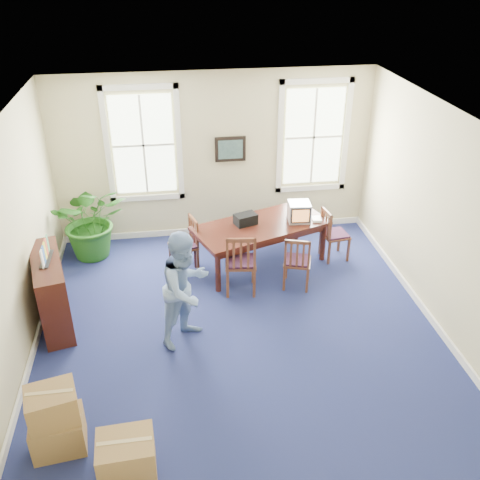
{
  "coord_description": "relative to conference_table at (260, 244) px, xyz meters",
  "views": [
    {
      "loc": [
        -0.91,
        -6.29,
        5.14
      ],
      "look_at": [
        0.1,
        0.6,
        1.25
      ],
      "focal_mm": 40.0,
      "sensor_mm": 36.0,
      "label": 1
    }
  ],
  "objects": [
    {
      "name": "floor",
      "position": [
        -0.66,
        -1.91,
        -0.4
      ],
      "size": [
        6.5,
        6.5,
        0.0
      ],
      "primitive_type": "plane",
      "color": "navy",
      "rests_on": "ground"
    },
    {
      "name": "ceiling",
      "position": [
        -0.66,
        -1.91,
        2.8
      ],
      "size": [
        6.5,
        6.5,
        0.0
      ],
      "primitive_type": "plane",
      "rotation": [
        3.14,
        0.0,
        0.0
      ],
      "color": "white",
      "rests_on": "ground"
    },
    {
      "name": "wall_back",
      "position": [
        -0.66,
        1.34,
        1.2
      ],
      "size": [
        6.5,
        0.0,
        6.5
      ],
      "primitive_type": "plane",
      "rotation": [
        1.57,
        0.0,
        0.0
      ],
      "color": "beige",
      "rests_on": "ground"
    },
    {
      "name": "wall_front",
      "position": [
        -0.66,
        -5.16,
        1.2
      ],
      "size": [
        6.5,
        0.0,
        6.5
      ],
      "primitive_type": "plane",
      "rotation": [
        -1.57,
        0.0,
        0.0
      ],
      "color": "beige",
      "rests_on": "ground"
    },
    {
      "name": "wall_left",
      "position": [
        -3.66,
        -1.91,
        1.2
      ],
      "size": [
        0.0,
        6.5,
        6.5
      ],
      "primitive_type": "plane",
      "rotation": [
        1.57,
        0.0,
        1.57
      ],
      "color": "beige",
      "rests_on": "ground"
    },
    {
      "name": "wall_right",
      "position": [
        2.34,
        -1.91,
        1.2
      ],
      "size": [
        0.0,
        6.5,
        6.5
      ],
      "primitive_type": "plane",
      "rotation": [
        1.57,
        0.0,
        -1.57
      ],
      "color": "beige",
      "rests_on": "ground"
    },
    {
      "name": "baseboard_back",
      "position": [
        -0.66,
        1.31,
        -0.34
      ],
      "size": [
        6.0,
        0.04,
        0.12
      ],
      "primitive_type": "cube",
      "color": "white",
      "rests_on": "ground"
    },
    {
      "name": "baseboard_left",
      "position": [
        -3.63,
        -1.91,
        -0.34
      ],
      "size": [
        0.04,
        6.5,
        0.12
      ],
      "primitive_type": "cube",
      "color": "white",
      "rests_on": "ground"
    },
    {
      "name": "baseboard_right",
      "position": [
        2.31,
        -1.91,
        -0.34
      ],
      "size": [
        0.04,
        6.5,
        0.12
      ],
      "primitive_type": "cube",
      "color": "white",
      "rests_on": "ground"
    },
    {
      "name": "window_left",
      "position": [
        -1.96,
        1.32,
        1.5
      ],
      "size": [
        1.4,
        0.12,
        2.2
      ],
      "primitive_type": null,
      "color": "white",
      "rests_on": "ground"
    },
    {
      "name": "window_right",
      "position": [
        1.24,
        1.32,
        1.5
      ],
      "size": [
        1.4,
        0.12,
        2.2
      ],
      "primitive_type": null,
      "color": "white",
      "rests_on": "ground"
    },
    {
      "name": "wall_picture",
      "position": [
        -0.36,
        1.29,
        1.35
      ],
      "size": [
        0.58,
        0.06,
        0.48
      ],
      "primitive_type": null,
      "color": "black",
      "rests_on": "ground"
    },
    {
      "name": "conference_table",
      "position": [
        0.0,
        0.0,
        0.0
      ],
      "size": [
        2.57,
        1.81,
        0.8
      ],
      "primitive_type": null,
      "rotation": [
        0.0,
        0.0,
        0.35
      ],
      "color": "#3D1710",
      "rests_on": "ground"
    },
    {
      "name": "crt_tv",
      "position": [
        0.69,
        0.05,
        0.57
      ],
      "size": [
        0.41,
        0.44,
        0.34
      ],
      "primitive_type": null,
      "rotation": [
        0.0,
        0.0,
        -0.08
      ],
      "color": "#B7B7BC",
      "rests_on": "conference_table"
    },
    {
      "name": "game_console",
      "position": [
        1.01,
        0.0,
        0.42
      ],
      "size": [
        0.19,
        0.22,
        0.05
      ],
      "primitive_type": "cube",
      "rotation": [
        0.0,
        0.0,
        -0.15
      ],
      "color": "white",
      "rests_on": "conference_table"
    },
    {
      "name": "equipment_bag",
      "position": [
        -0.27,
        0.05,
        0.49
      ],
      "size": [
        0.44,
        0.36,
        0.19
      ],
      "primitive_type": "cube",
      "rotation": [
        0.0,
        0.0,
        0.34
      ],
      "color": "black",
      "rests_on": "conference_table"
    },
    {
      "name": "chair_near_left",
      "position": [
        -0.48,
        -0.8,
        0.16
      ],
      "size": [
        0.56,
        0.56,
        1.12
      ],
      "primitive_type": null,
      "rotation": [
        0.0,
        0.0,
        3.02
      ],
      "color": "brown",
      "rests_on": "ground"
    },
    {
      "name": "chair_near_right",
      "position": [
        0.48,
        -0.8,
        0.09
      ],
      "size": [
        0.56,
        0.56,
        0.98
      ],
      "primitive_type": null,
      "rotation": [
        0.0,
        0.0,
        2.83
      ],
      "color": "brown",
      "rests_on": "ground"
    },
    {
      "name": "chair_end_left",
      "position": [
        -1.38,
        0.0,
        0.09
      ],
      "size": [
        0.55,
        0.55,
        0.98
      ],
      "primitive_type": null,
      "rotation": [
        0.0,
        0.0,
        -1.28
      ],
      "color": "brown",
      "rests_on": "ground"
    },
    {
      "name": "chair_end_right",
      "position": [
        1.38,
        0.0,
        0.1
      ],
      "size": [
        0.5,
        0.5,
        0.99
      ],
      "primitive_type": null,
      "rotation": [
        0.0,
        0.0,
        1.71
      ],
      "color": "brown",
      "rests_on": "ground"
    },
    {
      "name": "man",
      "position": [
        -1.43,
        -1.92,
        0.48
      ],
      "size": [
        1.08,
        1.07,
        1.76
      ],
      "primitive_type": "imported",
      "rotation": [
        0.0,
        0.0,
        0.76
      ],
      "color": "#7999CC",
      "rests_on": "ground"
    },
    {
      "name": "credenza",
      "position": [
        -3.41,
        -1.24,
        0.16
      ],
      "size": [
        0.74,
        1.49,
        1.12
      ],
      "primitive_type": "cube",
      "rotation": [
        0.0,
        0.0,
        0.24
      ],
      "color": "#3D1710",
      "rests_on": "ground"
    },
    {
      "name": "brochure_rack",
      "position": [
        -3.39,
        -1.24,
        0.87
      ],
      "size": [
        0.2,
        0.69,
        0.3
      ],
      "primitive_type": null,
      "rotation": [
        0.0,
        0.0,
        0.13
      ],
      "color": "#99999E",
      "rests_on": "credenza"
    },
    {
      "name": "potted_plant",
      "position": [
        -2.99,
        0.75,
        0.32
      ],
      "size": [
        1.42,
        1.27,
        1.45
      ],
      "primitive_type": "imported",
      "rotation": [
        0.0,
        0.0,
        0.12
      ],
      "color": "#1E5716",
      "rests_on": "ground"
    },
    {
      "name": "cardboard_boxes",
      "position": [
        -2.79,
        -3.56,
        0.05
      ],
      "size": [
        1.78,
        1.78,
        0.9
      ],
      "primitive_type": null,
      "rotation": [
        0.0,
        0.0,
        0.14
      ],
      "color": "#A57B47",
      "rests_on": "ground"
    }
  ]
}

